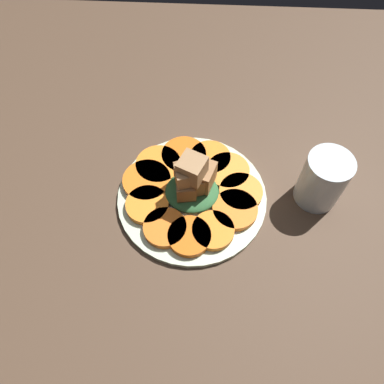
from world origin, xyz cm
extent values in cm
cube|color=#4C3828|center=(0.00, 0.00, 1.00)|extent=(120.00, 120.00, 2.00)
cylinder|color=beige|center=(0.00, 0.00, 2.50)|extent=(26.73, 26.73, 1.00)
cylinder|color=white|center=(0.00, 0.00, 2.55)|extent=(21.39, 21.39, 1.00)
cylinder|color=orange|center=(-7.61, 2.96, 3.70)|extent=(7.86, 7.86, 1.20)
cylinder|color=orange|center=(-8.67, -0.67, 3.70)|extent=(7.75, 7.75, 1.20)
cylinder|color=orange|center=(-6.37, -5.13, 3.70)|extent=(7.93, 7.93, 1.20)
cylinder|color=orange|center=(-3.01, -7.95, 3.70)|extent=(7.68, 7.68, 1.20)
cylinder|color=#D66114|center=(1.98, -8.29, 3.70)|extent=(8.46, 8.46, 1.20)
cylinder|color=orange|center=(6.59, -5.85, 3.70)|extent=(8.46, 8.46, 1.20)
cylinder|color=orange|center=(8.34, -2.22, 3.70)|extent=(8.76, 8.76, 1.20)
cylinder|color=orange|center=(7.68, 2.81, 3.70)|extent=(7.54, 7.54, 1.20)
cylinder|color=orange|center=(4.19, 7.03, 3.70)|extent=(7.33, 7.33, 1.20)
cylinder|color=#D35E12|center=(0.47, 8.40, 3.70)|extent=(7.30, 7.30, 1.20)
cylinder|color=orange|center=(-3.91, 7.12, 3.70)|extent=(7.15, 7.15, 1.20)
ellipsoid|color=#2D6033|center=(0.00, 0.00, 4.17)|extent=(9.57, 8.62, 2.13)
cube|color=olive|center=(-1.45, -1.44, 7.43)|extent=(5.58, 5.58, 4.39)
cube|color=brown|center=(0.96, 1.10, 6.88)|extent=(3.67, 3.67, 3.29)
cube|color=brown|center=(0.72, -1.52, 7.26)|extent=(5.33, 5.33, 4.06)
cube|color=brown|center=(-0.20, -0.09, 7.03)|extent=(4.56, 4.56, 3.61)
cube|color=#9E754C|center=(1.05, 0.68, 10.06)|extent=(3.98, 3.98, 3.22)
cube|color=#9E754C|center=(-0.06, 0.11, 11.29)|extent=(5.36, 5.36, 4.04)
cube|color=#B2B2B7|center=(3.70, -5.23, 3.30)|extent=(12.17, 2.79, 0.40)
cube|color=#B2B2B7|center=(-3.04, -4.28, 3.30)|extent=(1.78, 2.49, 0.40)
cube|color=#B2B2B7|center=(-6.27, -4.83, 3.30)|extent=(4.78, 0.98, 0.40)
cube|color=#B2B2B7|center=(-6.18, -4.17, 3.30)|extent=(4.78, 0.98, 0.40)
cube|color=#B2B2B7|center=(-6.08, -3.51, 3.30)|extent=(4.78, 0.98, 0.40)
cube|color=#B2B2B7|center=(-5.99, -2.85, 3.30)|extent=(4.78, 0.98, 0.40)
cylinder|color=silver|center=(-22.27, -1.70, 7.21)|extent=(7.72, 7.72, 10.42)
camera|label=1|loc=(-1.84, 34.58, 60.47)|focal=35.00mm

